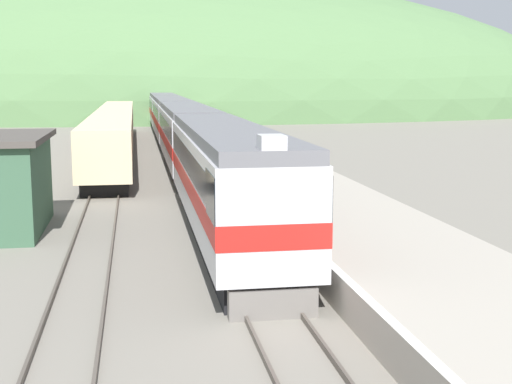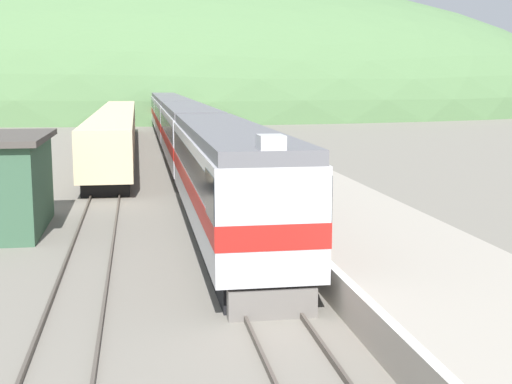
% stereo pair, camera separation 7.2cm
% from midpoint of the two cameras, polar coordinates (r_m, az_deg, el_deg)
% --- Properties ---
extents(track_main, '(1.52, 180.00, 0.16)m').
position_cam_midpoint_polar(track_main, '(68.38, -6.66, 4.02)').
color(track_main, '#4C443D').
rests_on(track_main, ground).
extents(track_siding, '(1.52, 180.00, 0.16)m').
position_cam_midpoint_polar(track_siding, '(68.32, -10.84, 3.91)').
color(track_siding, '#4C443D').
rests_on(track_siding, ground).
extents(platform, '(5.58, 140.00, 1.03)m').
position_cam_midpoint_polar(platform, '(48.98, -0.23, 2.61)').
color(platform, '#9E9689').
rests_on(platform, ground).
extents(distant_hills, '(161.70, 72.77, 47.45)m').
position_cam_midpoint_polar(distant_hills, '(128.07, -8.00, 6.27)').
color(distant_hills, '#517547').
rests_on(distant_hills, ground).
extents(express_train_lead_car, '(2.96, 19.07, 4.63)m').
position_cam_midpoint_polar(express_train_lead_car, '(26.60, -2.25, 1.12)').
color(express_train_lead_car, black).
rests_on(express_train_lead_car, ground).
extents(carriage_second, '(2.95, 19.32, 4.27)m').
position_cam_midpoint_polar(carriage_second, '(46.72, -5.39, 4.49)').
color(carriage_second, black).
rests_on(carriage_second, ground).
extents(carriage_third, '(2.95, 19.32, 4.27)m').
position_cam_midpoint_polar(carriage_third, '(66.84, -6.64, 5.83)').
color(carriage_third, black).
rests_on(carriage_third, ground).
extents(carriage_fourth, '(2.95, 19.32, 4.27)m').
position_cam_midpoint_polar(carriage_fourth, '(87.00, -7.31, 6.55)').
color(carriage_fourth, black).
rests_on(carriage_fourth, ground).
extents(siding_train, '(2.90, 47.71, 3.48)m').
position_cam_midpoint_polar(siding_train, '(59.67, -11.07, 4.84)').
color(siding_train, black).
rests_on(siding_train, ground).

